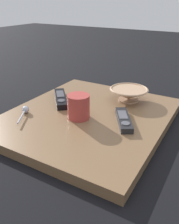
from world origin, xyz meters
name	(u,v)px	position (x,y,z in m)	size (l,w,h in m)	color
ground_plane	(89,121)	(0.00, 0.00, 0.00)	(6.00, 6.00, 0.00)	black
table	(89,117)	(0.00, 0.00, 0.02)	(0.66, 0.58, 0.04)	brown
cereal_bowl	(129,94)	(0.20, -0.09, 0.07)	(0.17, 0.17, 0.06)	tan
coffee_mug	(79,107)	(-0.05, 0.01, 0.08)	(0.08, 0.08, 0.09)	#A53833
teaspoon	(25,110)	(-0.13, 0.21, 0.05)	(0.11, 0.07, 0.03)	#A3A5B2
tv_remote_near	(61,98)	(0.04, 0.17, 0.05)	(0.18, 0.16, 0.03)	black
tv_remote_far	(123,120)	(0.00, -0.15, 0.05)	(0.17, 0.13, 0.02)	black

